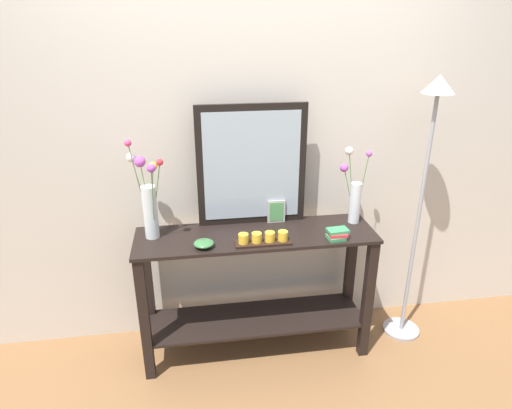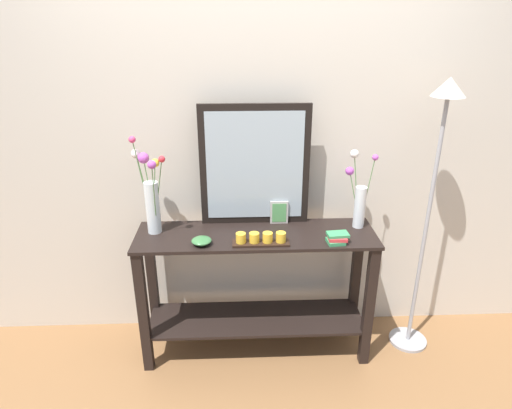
% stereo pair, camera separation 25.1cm
% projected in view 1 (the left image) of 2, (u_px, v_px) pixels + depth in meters
% --- Properties ---
extents(ground_plane, '(7.00, 6.00, 0.02)m').
position_uv_depth(ground_plane, '(256.00, 348.00, 2.91)').
color(ground_plane, brown).
extents(wall_back, '(6.40, 0.08, 2.70)m').
position_uv_depth(wall_back, '(248.00, 132.00, 2.67)').
color(wall_back, beige).
rests_on(wall_back, ground).
extents(console_table, '(1.40, 0.39, 0.82)m').
position_uv_depth(console_table, '(256.00, 281.00, 2.71)').
color(console_table, black).
rests_on(console_table, ground).
extents(mirror_leaning, '(0.65, 0.03, 0.72)m').
position_uv_depth(mirror_leaning, '(252.00, 166.00, 2.60)').
color(mirror_leaning, black).
rests_on(mirror_leaning, console_table).
extents(tall_vase_left, '(0.20, 0.22, 0.56)m').
position_uv_depth(tall_vase_left, '(148.00, 199.00, 2.47)').
color(tall_vase_left, silver).
rests_on(tall_vase_left, console_table).
extents(vase_right, '(0.18, 0.13, 0.47)m').
position_uv_depth(vase_right, '(354.00, 194.00, 2.68)').
color(vase_right, silver).
rests_on(vase_right, console_table).
extents(candle_tray, '(0.32, 0.09, 0.07)m').
position_uv_depth(candle_tray, '(263.00, 239.00, 2.47)').
color(candle_tray, black).
rests_on(candle_tray, console_table).
extents(picture_frame_small, '(0.11, 0.01, 0.14)m').
position_uv_depth(picture_frame_small, '(276.00, 211.00, 2.71)').
color(picture_frame_small, '#B7B2AD').
rests_on(picture_frame_small, console_table).
extents(decorative_bowl, '(0.11, 0.11, 0.04)m').
position_uv_depth(decorative_bowl, '(204.00, 243.00, 2.43)').
color(decorative_bowl, '#38703D').
rests_on(decorative_bowl, console_table).
extents(book_stack, '(0.13, 0.10, 0.05)m').
position_uv_depth(book_stack, '(337.00, 234.00, 2.52)').
color(book_stack, '#388E56').
rests_on(book_stack, console_table).
extents(floor_lamp, '(0.24, 0.24, 1.70)m').
position_uv_depth(floor_lamp, '(426.00, 172.00, 2.61)').
color(floor_lamp, '#9E9EA3').
rests_on(floor_lamp, ground).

